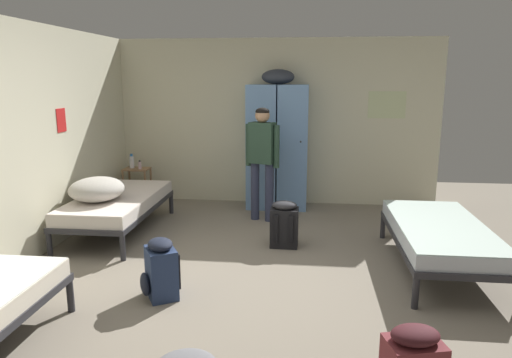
% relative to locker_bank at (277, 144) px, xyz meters
% --- Properties ---
extents(ground_plane, '(9.56, 9.56, 0.00)m').
position_rel_locker_bank_xyz_m(ground_plane, '(-0.06, -2.71, -0.97)').
color(ground_plane, gray).
extents(room_backdrop, '(4.98, 6.03, 2.54)m').
position_rel_locker_bank_xyz_m(room_backdrop, '(-1.39, -1.33, 0.30)').
color(room_backdrop, beige).
rests_on(room_backdrop, ground_plane).
extents(locker_bank, '(0.90, 0.55, 2.07)m').
position_rel_locker_bank_xyz_m(locker_bank, '(0.00, 0.00, 0.00)').
color(locker_bank, '#6B93C6').
rests_on(locker_bank, ground_plane).
extents(shelf_unit, '(0.38, 0.30, 0.57)m').
position_rel_locker_bank_xyz_m(shelf_unit, '(-2.18, -0.08, -0.62)').
color(shelf_unit, '#99704C').
rests_on(shelf_unit, ground_plane).
extents(bed_left_rear, '(0.90, 1.90, 0.49)m').
position_rel_locker_bank_xyz_m(bed_left_rear, '(-1.93, -1.45, -0.59)').
color(bed_left_rear, '#28282D').
rests_on(bed_left_rear, ground_plane).
extents(bed_right, '(0.90, 1.90, 0.49)m').
position_rel_locker_bank_xyz_m(bed_right, '(1.82, -2.22, -0.59)').
color(bed_right, '#28282D').
rests_on(bed_right, ground_plane).
extents(bedding_heap, '(0.65, 0.70, 0.28)m').
position_rel_locker_bank_xyz_m(bedding_heap, '(-2.07, -1.73, -0.34)').
color(bedding_heap, '#B7B2A8').
rests_on(bedding_heap, bed_left_rear).
extents(person_traveler, '(0.47, 0.29, 1.56)m').
position_rel_locker_bank_xyz_m(person_traveler, '(-0.16, -0.72, -0.03)').
color(person_traveler, '#2D334C').
rests_on(person_traveler, ground_plane).
extents(water_bottle, '(0.07, 0.07, 0.22)m').
position_rel_locker_bank_xyz_m(water_bottle, '(-2.26, -0.06, -0.30)').
color(water_bottle, white).
rests_on(water_bottle, shelf_unit).
extents(lotion_bottle, '(0.05, 0.05, 0.14)m').
position_rel_locker_bank_xyz_m(lotion_bottle, '(-2.11, -0.12, -0.34)').
color(lotion_bottle, beige).
rests_on(lotion_bottle, shelf_unit).
extents(backpack_black, '(0.32, 0.34, 0.55)m').
position_rel_locker_bank_xyz_m(backpack_black, '(0.20, -1.72, -0.71)').
color(backpack_black, black).
rests_on(backpack_black, ground_plane).
extents(backpack_navy, '(0.41, 0.40, 0.55)m').
position_rel_locker_bank_xyz_m(backpack_navy, '(-0.84, -3.17, -0.71)').
color(backpack_navy, navy).
rests_on(backpack_navy, ground_plane).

